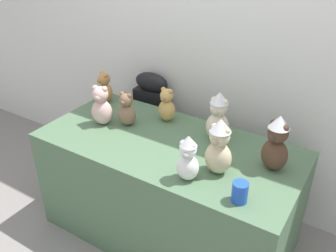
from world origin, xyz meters
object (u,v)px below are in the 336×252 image
object	(u,v)px
instrument_case	(153,126)
teddy_bear_cream	(218,117)
teddy_bear_cocoa	(276,144)
teddy_bear_caramel	(105,88)
teddy_bear_blush	(101,107)
teddy_bear_sand	(219,147)
teddy_bear_mocha	(127,110)
teddy_bear_honey	(167,106)
teddy_bear_snow	(188,159)
party_cup_blue	(240,192)
display_table	(168,190)

from	to	relation	value
instrument_case	teddy_bear_cream	xyz separation A→B (m)	(0.71, -0.32, 0.43)
teddy_bear_cocoa	teddy_bear_caramel	distance (m)	1.35
teddy_bear_blush	teddy_bear_sand	bearing A→B (deg)	-22.90
teddy_bear_mocha	teddy_bear_honey	xyz separation A→B (m)	(0.19, 0.19, 0.00)
teddy_bear_snow	teddy_bear_cream	bearing A→B (deg)	83.06
instrument_case	teddy_bear_blush	world-z (taller)	teddy_bear_blush
teddy_bear_caramel	party_cup_blue	size ratio (longest dim) A/B	2.17
teddy_bear_blush	teddy_bear_snow	distance (m)	0.82
teddy_bear_mocha	teddy_bear_blush	bearing A→B (deg)	-156.65
instrument_case	teddy_bear_sand	distance (m)	1.15
teddy_bear_snow	teddy_bear_caramel	bearing A→B (deg)	140.87
teddy_bear_honey	party_cup_blue	distance (m)	0.91
teddy_bear_caramel	party_cup_blue	distance (m)	1.39
teddy_bear_cocoa	display_table	bearing A→B (deg)	-153.41
teddy_bear_blush	instrument_case	bearing A→B (deg)	69.63
teddy_bear_blush	teddy_bear_cocoa	distance (m)	1.14
teddy_bear_cocoa	teddy_bear_blush	bearing A→B (deg)	-155.44
party_cup_blue	teddy_bear_sand	bearing A→B (deg)	140.65
teddy_bear_snow	party_cup_blue	xyz separation A→B (m)	(0.30, -0.02, -0.07)
teddy_bear_blush	teddy_bear_honey	size ratio (longest dim) A/B	1.15
display_table	teddy_bear_mocha	size ratio (longest dim) A/B	6.89
teddy_bear_cream	teddy_bear_sand	xyz separation A→B (m)	(0.15, -0.31, 0.00)
instrument_case	teddy_bear_cream	world-z (taller)	teddy_bear_cream
instrument_case	teddy_bear_cocoa	distance (m)	1.27
display_table	teddy_bear_cocoa	distance (m)	0.83
teddy_bear_mocha	teddy_bear_caramel	xyz separation A→B (m)	(-0.36, 0.20, 0.00)
teddy_bear_caramel	teddy_bear_sand	distance (m)	1.15
teddy_bear_caramel	teddy_bear_snow	size ratio (longest dim) A/B	0.90
teddy_bear_cream	teddy_bear_sand	bearing A→B (deg)	-63.93
teddy_bear_mocha	teddy_bear_snow	xyz separation A→B (m)	(0.63, -0.30, 0.02)
teddy_bear_cream	teddy_bear_honey	bearing A→B (deg)	173.40
teddy_bear_mocha	instrument_case	bearing A→B (deg)	100.93
teddy_bear_mocha	teddy_bear_cream	distance (m)	0.61
teddy_bear_mocha	party_cup_blue	world-z (taller)	teddy_bear_mocha
teddy_bear_sand	teddy_bear_mocha	bearing A→B (deg)	171.33
teddy_bear_cocoa	teddy_bear_mocha	bearing A→B (deg)	-159.07
teddy_bear_cocoa	teddy_bear_sand	xyz separation A→B (m)	(-0.25, -0.19, -0.00)
instrument_case	teddy_bear_cocoa	world-z (taller)	teddy_bear_cocoa
teddy_bear_snow	teddy_bear_sand	size ratio (longest dim) A/B	0.81
display_table	teddy_bear_cocoa	xyz separation A→B (m)	(0.63, 0.08, 0.54)
display_table	teddy_bear_snow	distance (m)	0.63
teddy_bear_sand	teddy_bear_honey	distance (m)	0.66
teddy_bear_blush	teddy_bear_cocoa	size ratio (longest dim) A/B	0.84
teddy_bear_blush	teddy_bear_honey	distance (m)	0.44
teddy_bear_mocha	teddy_bear_snow	world-z (taller)	teddy_bear_snow
teddy_bear_caramel	teddy_bear_snow	distance (m)	1.11
display_table	party_cup_blue	xyz separation A→B (m)	(0.58, -0.27, 0.43)
teddy_bear_cream	party_cup_blue	world-z (taller)	teddy_bear_cream
party_cup_blue	teddy_bear_honey	bearing A→B (deg)	145.35
teddy_bear_sand	teddy_bear_blush	bearing A→B (deg)	178.23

